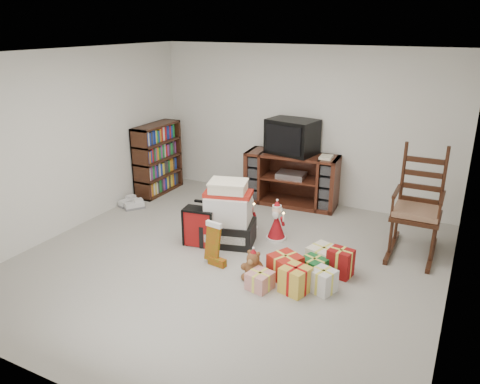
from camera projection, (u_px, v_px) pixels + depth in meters
name	position (u px, v px, depth m)	size (l,w,h in m)	color
room	(228.00, 166.00, 5.42)	(5.01, 5.01, 2.51)	#A9A59B
tv_stand	(292.00, 179.00, 7.56)	(1.52, 0.64, 0.85)	#4F2416
bookshelf	(158.00, 160.00, 8.06)	(0.33, 0.98, 1.20)	#371C0F
rocking_chair	(417.00, 216.00, 5.94)	(0.59, 0.97, 1.45)	#371C0F
gift_pile	(228.00, 217.00, 6.22)	(0.79, 0.66, 0.86)	black
red_suitcase	(200.00, 227.00, 6.20)	(0.43, 0.27, 0.61)	maroon
stocking	(213.00, 243.00, 5.74)	(0.25, 0.11, 0.54)	#12780D
teddy_bear	(254.00, 266.00, 5.42)	(0.23, 0.21, 0.34)	brown
santa_figurine	(277.00, 224.00, 6.37)	(0.28, 0.27, 0.57)	maroon
mrs_claus_figurine	(248.00, 215.00, 6.67)	(0.28, 0.27, 0.58)	maroon
sneaker_pair	(131.00, 204.00, 7.54)	(0.44, 0.33, 0.11)	silver
gift_cluster	(305.00, 269.00, 5.38)	(0.83, 1.21, 0.28)	#A71E13
crt_television	(292.00, 137.00, 7.36)	(0.82, 0.66, 0.55)	black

